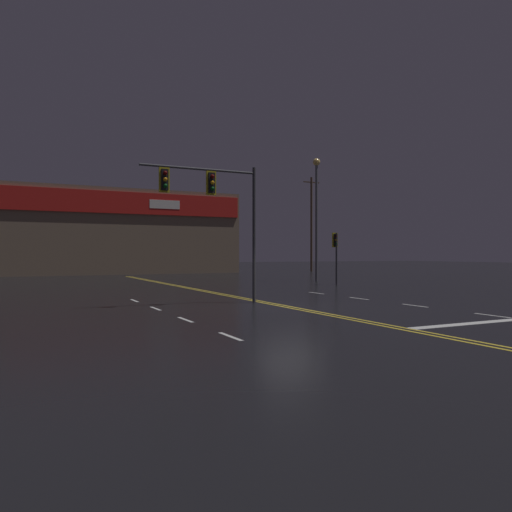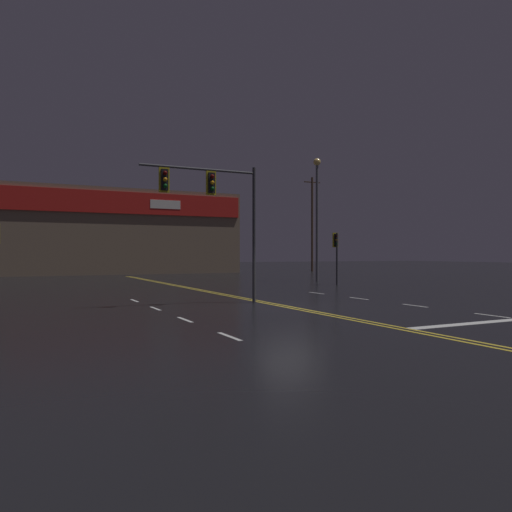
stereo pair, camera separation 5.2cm
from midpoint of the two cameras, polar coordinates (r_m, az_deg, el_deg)
name	(u,v)px [view 1 (the left image)]	position (r m, az deg, el deg)	size (l,w,h in m)	color
ground_plane	(289,307)	(19.74, 3.69, -5.85)	(200.00, 200.00, 0.00)	black
road_markings	(326,309)	(19.19, 7.94, -6.01)	(14.38, 60.00, 0.01)	gold
traffic_signal_median	(211,197)	(20.75, -5.29, 6.75)	(5.01, 0.36, 5.81)	#38383D
traffic_signal_corner_northeast	(336,246)	(34.30, 9.04, 1.08)	(0.42, 0.36, 3.54)	#38383D
streetlight_near_left	(317,203)	(38.68, 6.89, 6.06)	(0.56, 0.56, 9.42)	#59595E
building_backdrop	(110,233)	(56.60, -16.35, 2.56)	(26.32, 10.23, 8.76)	#7A6651
utility_pole_row	(153,222)	(52.66, -11.72, 3.78)	(45.51, 0.26, 11.33)	#4C3828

